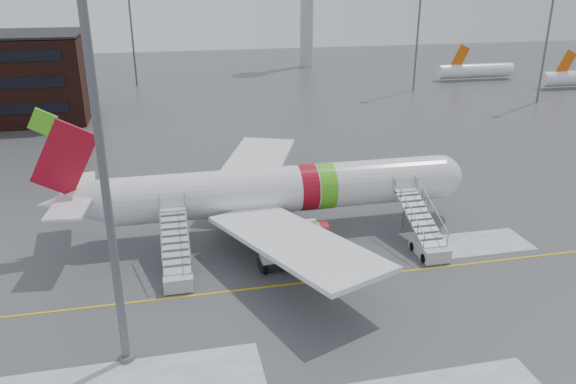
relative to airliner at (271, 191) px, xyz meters
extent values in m
plane|color=#494C4F|center=(-4.92, -8.23, -3.42)|extent=(260.00, 260.00, 0.00)
cylinder|color=white|center=(0.95, 0.00, 0.08)|extent=(28.00, 3.80, 3.80)
sphere|color=white|center=(14.95, 0.00, 0.08)|extent=(3.80, 3.80, 3.80)
cube|color=black|center=(16.00, 0.00, 0.58)|extent=(1.09, 1.60, 0.97)
cone|color=white|center=(-15.45, 0.00, 0.33)|extent=(5.20, 3.72, 3.72)
cube|color=#A10C1E|center=(-15.55, 0.00, 3.88)|extent=(5.27, 0.30, 6.09)
cube|color=#54C61F|center=(-16.65, 0.00, 6.68)|extent=(2.16, 0.26, 2.16)
cube|color=white|center=(-15.25, 2.60, 0.98)|extent=(3.07, 4.85, 0.18)
cube|color=white|center=(-15.25, -2.60, 0.98)|extent=(3.07, 4.85, 0.18)
cube|color=white|center=(-0.05, 8.50, -0.52)|extent=(10.72, 15.97, 1.13)
cube|color=white|center=(-0.05, -8.50, -0.52)|extent=(10.72, 15.97, 1.13)
cylinder|color=white|center=(1.45, 5.20, -1.87)|extent=(3.40, 2.10, 2.10)
cylinder|color=white|center=(1.45, -5.20, -1.87)|extent=(3.40, 2.10, 2.10)
cylinder|color=#595B60|center=(12.95, 0.00, -2.52)|extent=(0.20, 0.20, 1.80)
cylinder|color=black|center=(12.95, 0.00, -2.97)|extent=(0.90, 0.56, 0.90)
cylinder|color=black|center=(0.45, 2.40, -2.97)|extent=(0.90, 0.56, 0.90)
cylinder|color=black|center=(0.45, -2.40, -2.97)|extent=(0.90, 0.56, 0.90)
cube|color=silver|center=(10.80, -7.30, -2.87)|extent=(2.00, 3.20, 1.00)
cube|color=silver|center=(10.80, -5.20, -1.19)|extent=(1.90, 5.87, 2.52)
cube|color=silver|center=(10.80, -1.90, -0.02)|extent=(1.90, 1.40, 0.15)
cylinder|color=#595B60|center=(10.80, -2.30, -1.72)|extent=(0.16, 0.16, 3.40)
cylinder|color=black|center=(9.90, -8.30, -3.07)|extent=(0.25, 0.70, 0.70)
cylinder|color=black|center=(11.70, -6.30, -3.07)|extent=(0.25, 0.70, 0.70)
cube|color=#B9BCC1|center=(-8.04, -7.30, -2.87)|extent=(2.00, 3.20, 1.00)
cube|color=#B9BCC1|center=(-8.04, -5.20, -1.19)|extent=(1.90, 5.87, 2.52)
cube|color=#B9BCC1|center=(-8.04, -1.90, -0.02)|extent=(1.90, 1.40, 0.15)
cylinder|color=#595B60|center=(-8.04, -2.30, -1.72)|extent=(0.16, 0.16, 3.40)
cylinder|color=black|center=(-8.94, -8.30, -3.07)|extent=(0.25, 0.70, 0.70)
cylinder|color=black|center=(-7.14, -6.30, -3.07)|extent=(0.25, 0.70, 0.70)
cube|color=black|center=(-1.08, -6.73, -3.03)|extent=(2.46, 1.42, 0.60)
cube|color=silver|center=(-1.50, -6.75, -2.44)|extent=(1.26, 1.26, 0.77)
cube|color=black|center=(-1.50, -6.75, -2.14)|extent=(1.09, 1.17, 0.13)
cylinder|color=black|center=(-1.89, -7.37, -3.12)|extent=(0.29, 0.61, 0.60)
cylinder|color=black|center=(-0.19, -7.27, -3.12)|extent=(0.29, 0.61, 0.60)
cylinder|color=black|center=(-1.96, -6.18, -3.12)|extent=(0.29, 0.61, 0.60)
cylinder|color=black|center=(-0.26, -6.08, -3.12)|extent=(0.29, 0.61, 0.60)
cylinder|color=#595B60|center=(-11.16, -15.13, 6.06)|extent=(0.44, 0.44, 18.96)
cylinder|color=#595B60|center=(-11.16, -15.13, -3.27)|extent=(0.90, 0.90, 0.30)
cylinder|color=#B2B5BA|center=(25.08, 86.77, 10.58)|extent=(3.00, 3.00, 28.00)
cylinder|color=#595B60|center=(37.08, 53.77, 6.18)|extent=(0.36, 0.36, 19.20)
cylinder|color=#595B60|center=(-12.92, 69.77, 6.18)|extent=(0.36, 0.36, 19.20)
cylinder|color=#595B60|center=(53.08, 39.77, 6.18)|extent=(0.36, 0.36, 19.20)
camera|label=1|loc=(-7.99, -42.17, 16.53)|focal=35.00mm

